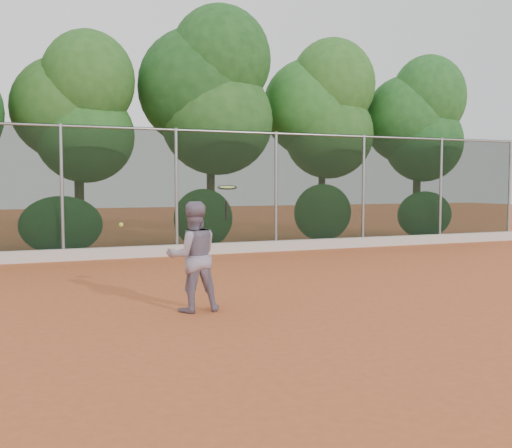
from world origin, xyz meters
name	(u,v)px	position (x,y,z in m)	size (l,w,h in m)	color
ground	(278,304)	(0.00, 0.00, 0.00)	(80.00, 80.00, 0.00)	#BE582C
concrete_curb	(179,250)	(0.00, 6.82, 0.15)	(24.00, 0.20, 0.30)	beige
tennis_player	(193,257)	(-1.44, -0.01, 0.85)	(0.83, 0.64, 1.70)	gray
chainlink_fence	(176,188)	(0.00, 7.00, 1.86)	(24.09, 0.09, 3.50)	black
foliage_backdrop	(142,103)	(-0.55, 8.98, 4.40)	(23.70, 3.63, 7.55)	#412E19
tennis_racket	(227,190)	(-0.95, -0.20, 1.87)	(0.37, 0.37, 0.54)	black
tennis_ball_in_flight	(121,225)	(-2.54, -0.11, 1.38)	(0.06, 0.06, 0.06)	#BEE634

